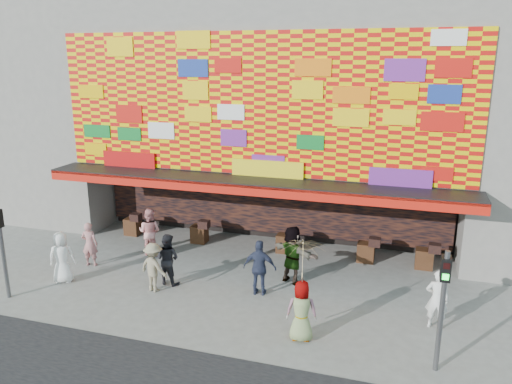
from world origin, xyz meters
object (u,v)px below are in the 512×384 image
ped_d (154,267)px  ped_h (437,299)px  ped_a (62,257)px  parasol (303,260)px  signal_left (1,240)px  ped_b (90,244)px  ped_g (302,311)px  ped_e (260,268)px  ped_c (168,259)px  signal_right (443,298)px  ped_i (150,232)px  ped_f (292,255)px

ped_d → ped_h: 8.38m
ped_a → parasol: 8.36m
signal_left → ped_a: size_ratio=1.75×
ped_a → ped_b: ped_a is taller
ped_b → ped_g: size_ratio=0.97×
ped_h → parasol: 4.00m
signal_left → ped_b: bearing=71.6°
ped_e → ped_h: bearing=170.4°
signal_left → ped_c: (4.23, 2.36, -1.02)m
signal_right → parasol: size_ratio=1.50×
ped_d → ped_c: bearing=-89.5°
ped_a → ped_c: 3.45m
ped_b → ped_e: (6.36, -0.36, 0.09)m
ped_g → ped_i: bearing=-42.1°
ped_b → parasol: size_ratio=0.80×
ped_f → ped_g: 3.46m
ped_c → ped_i: 2.70m
ped_d → ped_i: size_ratio=0.89×
ped_b → ped_f: ped_f is taller
ped_d → ped_h: size_ratio=0.94×
signal_left → ped_c: signal_left is taller
ped_f → signal_right: bearing=166.8°
signal_left → ped_h: signal_left is taller
signal_right → ped_h: 2.27m
ped_c → parasol: bearing=164.9°
ped_b → ped_h: size_ratio=0.95×
ped_a → ped_f: bearing=174.6°
ped_a → ped_g: 8.25m
ped_f → parasol: (1.02, -3.30, 1.26)m
signal_left → ped_d: size_ratio=1.90×
ped_e → parasol: parasol is taller
ped_d → parasol: bearing=-179.8°
signal_right → ped_c: signal_right is taller
ped_d → ped_g: ped_g is taller
signal_left → ped_c: bearing=29.2°
signal_right → ped_c: size_ratio=1.78×
ped_e → ped_f: (0.75, 1.15, 0.08)m
ped_c → ped_f: (3.83, 1.28, 0.12)m
parasol → ped_i: bearing=148.5°
ped_g → ped_d: bearing=-26.2°
signal_left → ped_c: size_ratio=1.78×
ped_f → ped_g: size_ratio=1.17×
signal_left → signal_right: 12.40m
ped_i → signal_right: bearing=154.5°
ped_i → ped_h: bearing=165.0°
ped_b → ped_h: bearing=165.5°
ped_a → ped_e: bearing=166.9°
ped_b → ped_c: bearing=161.1°
ped_e → ped_i: bearing=-25.9°
ped_c → ped_b: bearing=-1.1°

